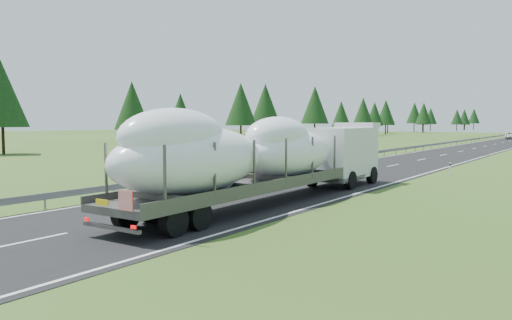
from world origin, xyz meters
The scene contains 6 objects.
ground centered at (0.00, 0.00, 0.00)m, with size 400.00×400.00×0.00m, color #33501A.
road_surface centered at (0.00, 100.00, 0.01)m, with size 10.00×400.00×0.02m, color black.
guardrail centered at (-5.30, 99.94, 0.60)m, with size 0.10×400.00×0.76m.
tree_line_left centered at (-43.59, 114.97, 7.29)m, with size 14.81×316.60×12.66m.
boat_truck centered at (2.25, 11.18, 2.48)m, with size 3.41×21.57×4.59m.
distant_van centered at (-1.48, 122.17, 0.84)m, with size 2.79×6.05×1.68m, color silver.
Camera 1 is at (15.78, -9.24, 4.04)m, focal length 35.00 mm.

